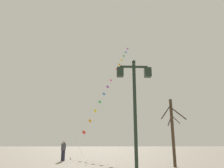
% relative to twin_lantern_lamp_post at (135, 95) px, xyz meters
% --- Properties ---
extents(ground_plane, '(160.00, 160.00, 0.00)m').
position_rel_twin_lantern_lamp_post_xyz_m(ground_plane, '(-2.23, 13.06, -3.46)').
color(ground_plane, gray).
extents(twin_lantern_lamp_post, '(1.47, 0.28, 5.00)m').
position_rel_twin_lantern_lamp_post_xyz_m(twin_lantern_lamp_post, '(0.00, 0.00, 0.00)').
color(twin_lantern_lamp_post, '#1E2D23').
rests_on(twin_lantern_lamp_post, ground_plane).
extents(kite_train, '(8.15, 19.19, 20.30)m').
position_rel_twin_lantern_lamp_post_xyz_m(kite_train, '(-0.10, 22.73, 7.17)').
color(kite_train, brown).
rests_on(kite_train, ground_plane).
extents(kite_flyer, '(0.38, 0.62, 1.71)m').
position_rel_twin_lantern_lamp_post_xyz_m(kite_flyer, '(-4.73, 11.27, -2.55)').
color(kite_flyer, '#1E1E2D').
rests_on(kite_flyer, ground_plane).
extents(bare_tree, '(1.79, 1.75, 4.44)m').
position_rel_twin_lantern_lamp_post_xyz_m(bare_tree, '(3.38, 5.84, -1.10)').
color(bare_tree, '#423323').
rests_on(bare_tree, ground_plane).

